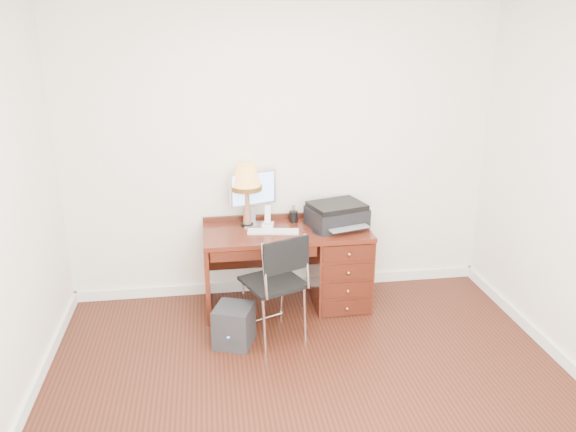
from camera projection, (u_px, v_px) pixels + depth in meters
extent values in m
plane|color=black|center=(315.00, 396.00, 4.01)|extent=(4.00, 4.00, 0.00)
plane|color=white|center=(281.00, 156.00, 5.20)|extent=(4.00, 0.00, 4.00)
cube|color=white|center=(282.00, 284.00, 5.62)|extent=(4.00, 0.03, 0.10)
cube|color=white|center=(22.00, 418.00, 3.73)|extent=(0.03, 3.50, 0.10)
cube|color=white|center=(571.00, 367.00, 4.27)|extent=(0.03, 3.50, 0.10)
cube|color=#531D11|center=(287.00, 232.00, 5.08)|extent=(1.50, 0.65, 0.04)
cube|color=#531D11|center=(339.00, 267.00, 5.27)|extent=(0.50, 0.61, 0.71)
cube|color=#531D11|center=(207.00, 275.00, 5.10)|extent=(0.04, 0.61, 0.71)
cube|color=#42170D|center=(258.00, 249.00, 5.41)|extent=(0.96, 0.03, 0.39)
cube|color=#42170D|center=(264.00, 254.00, 4.78)|extent=(0.91, 0.03, 0.09)
sphere|color=#BF8C3F|center=(348.00, 282.00, 4.96)|extent=(0.03, 0.03, 0.03)
cube|color=silver|center=(255.00, 224.00, 5.19)|extent=(0.23, 0.19, 0.01)
cube|color=silver|center=(254.00, 214.00, 5.20)|extent=(0.05, 0.04, 0.16)
cube|color=silver|center=(254.00, 188.00, 5.10)|extent=(0.43, 0.17, 0.32)
cube|color=#4C8CF2|center=(254.00, 189.00, 5.08)|extent=(0.39, 0.13, 0.28)
cube|color=white|center=(273.00, 231.00, 5.01)|extent=(0.47, 0.20, 0.02)
cylinder|color=black|center=(323.00, 231.00, 5.03)|extent=(0.20, 0.20, 0.01)
ellipsoid|color=white|center=(323.00, 229.00, 5.03)|extent=(0.09, 0.06, 0.04)
cube|color=black|center=(337.00, 217.00, 5.14)|extent=(0.58, 0.51, 0.18)
cube|color=black|center=(337.00, 206.00, 5.11)|extent=(0.55, 0.48, 0.04)
cylinder|color=black|center=(247.00, 224.00, 5.18)|extent=(0.12, 0.12, 0.02)
cone|color=#976047|center=(247.00, 206.00, 5.12)|extent=(0.08, 0.08, 0.34)
cone|color=gold|center=(246.00, 176.00, 5.03)|extent=(0.28, 0.28, 0.22)
cylinder|color=#593814|center=(246.00, 188.00, 5.06)|extent=(0.28, 0.28, 0.04)
cube|color=white|center=(268.00, 225.00, 5.12)|extent=(0.12, 0.12, 0.04)
cube|color=white|center=(268.00, 214.00, 5.09)|extent=(0.07, 0.08, 0.17)
cylinder|color=black|center=(294.00, 217.00, 5.27)|extent=(0.08, 0.08, 0.10)
cube|color=black|center=(273.00, 282.00, 4.63)|extent=(0.58, 0.58, 0.03)
cube|color=black|center=(276.00, 257.00, 4.32)|extent=(0.38, 0.18, 0.27)
cylinder|color=silver|center=(249.00, 300.00, 4.86)|extent=(0.02, 0.02, 0.50)
cylinder|color=silver|center=(292.00, 297.00, 4.91)|extent=(0.02, 0.02, 0.50)
cylinder|color=silver|center=(253.00, 322.00, 4.51)|extent=(0.02, 0.02, 0.50)
cylinder|color=silver|center=(299.00, 319.00, 4.56)|extent=(0.02, 0.02, 0.50)
cylinder|color=silver|center=(252.00, 269.00, 4.33)|extent=(0.02, 0.02, 0.45)
cylinder|color=silver|center=(300.00, 266.00, 4.38)|extent=(0.02, 0.02, 0.45)
cube|color=black|center=(234.00, 325.00, 4.61)|extent=(0.38, 0.38, 0.34)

